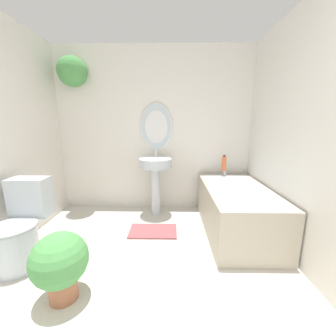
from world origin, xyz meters
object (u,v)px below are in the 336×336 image
at_px(bathtub, 236,209).
at_px(potted_plant, 60,262).
at_px(toilet, 21,229).
at_px(pedestal_sink, 156,172).
at_px(shampoo_bottle, 224,163).

xyz_separation_m(bathtub, potted_plant, (-1.61, -1.04, 0.02)).
distance_m(toilet, potted_plant, 0.74).
bearing_deg(pedestal_sink, shampoo_bottle, 5.57).
bearing_deg(potted_plant, toilet, 144.26).
distance_m(shampoo_bottle, potted_plant, 2.31).
bearing_deg(bathtub, pedestal_sink, 154.43).
bearing_deg(pedestal_sink, bathtub, -25.57).
bearing_deg(shampoo_bottle, bathtub, -87.79).
bearing_deg(toilet, potted_plant, -35.74).
height_order(toilet, bathtub, toilet).
distance_m(toilet, bathtub, 2.29).
xyz_separation_m(toilet, potted_plant, (0.60, -0.43, -0.03)).
height_order(pedestal_sink, shampoo_bottle, pedestal_sink).
bearing_deg(potted_plant, shampoo_bottle, 45.61).
distance_m(bathtub, potted_plant, 1.92).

